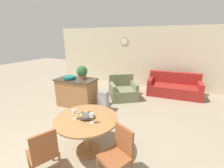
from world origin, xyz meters
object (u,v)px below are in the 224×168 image
object	(u,v)px
trash_bin	(103,101)
dining_chair_near_right	(118,152)
teal_bowl	(69,77)
couch	(173,88)
armchair	(123,90)
dining_table	(87,126)
wine_glass_left	(74,112)
wine_glass_right	(92,116)
fruit_bowl	(86,115)
potted_plant	(82,72)
dining_chair_near_left	(43,152)
kitchen_island	(77,92)

from	to	relation	value
trash_bin	dining_chair_near_right	bearing A→B (deg)	-58.99
teal_bowl	couch	distance (m)	4.03
trash_bin	armchair	bearing A→B (deg)	79.08
dining_table	wine_glass_left	distance (m)	0.38
dining_chair_near_right	wine_glass_right	bearing A→B (deg)	7.59
couch	wine_glass_left	bearing A→B (deg)	-113.51
fruit_bowl	dining_chair_near_right	bearing A→B (deg)	-23.14
dining_chair_near_right	trash_bin	distance (m)	2.44
wine_glass_right	armchair	size ratio (longest dim) A/B	0.14
dining_chair_near_right	wine_glass_right	xyz separation A→B (m)	(-0.58, 0.22, 0.40)
potted_plant	dining_chair_near_left	bearing A→B (deg)	-69.87
dining_table	fruit_bowl	world-z (taller)	fruit_bowl
teal_bowl	trash_bin	distance (m)	1.35
teal_bowl	trash_bin	size ratio (longest dim) A/B	0.63
dining_chair_near_left	armchair	xyz separation A→B (m)	(0.08, 3.75, -0.20)
potted_plant	dining_table	bearing A→B (deg)	-55.48
kitchen_island	potted_plant	distance (m)	0.71
wine_glass_right	couch	world-z (taller)	wine_glass_right
potted_plant	dining_chair_near_right	bearing A→B (deg)	-47.01
dining_chair_near_left	wine_glass_left	bearing A→B (deg)	15.79
wine_glass_right	kitchen_island	xyz separation A→B (m)	(-1.65, 1.87, -0.42)
dining_chair_near_right	couch	size ratio (longest dim) A/B	0.45
couch	dining_chair_near_right	bearing A→B (deg)	-101.00
couch	teal_bowl	bearing A→B (deg)	-144.33
dining_chair_near_left	wine_glass_right	xyz separation A→B (m)	(0.51, 0.66, 0.40)
potted_plant	armchair	xyz separation A→B (m)	(1.05, 1.09, -0.86)
fruit_bowl	wine_glass_right	xyz separation A→B (m)	(0.19, -0.11, 0.08)
dining_table	dining_chair_near_right	size ratio (longest dim) A/B	1.36
dining_table	couch	size ratio (longest dim) A/B	0.60
dining_chair_near_right	fruit_bowl	size ratio (longest dim) A/B	3.14
teal_bowl	armchair	world-z (taller)	teal_bowl
trash_bin	armchair	world-z (taller)	armchair
trash_bin	couch	xyz separation A→B (m)	(2.02, 2.29, -0.00)
teal_bowl	wine_glass_right	bearing A→B (deg)	-44.16
dining_chair_near_left	wine_glass_right	world-z (taller)	wine_glass_right
wine_glass_left	trash_bin	xyz separation A→B (m)	(-0.30, 1.88, -0.59)
potted_plant	trash_bin	xyz separation A→B (m)	(0.82, -0.13, -0.85)
trash_bin	armchair	xyz separation A→B (m)	(0.24, 1.22, -0.01)
dining_table	dining_chair_near_right	world-z (taller)	dining_chair_near_right
trash_bin	couch	distance (m)	3.05
dining_table	armchair	size ratio (longest dim) A/B	0.92
potted_plant	kitchen_island	bearing A→B (deg)	-141.51
dining_table	teal_bowl	bearing A→B (deg)	134.58
dining_chair_near_left	wine_glass_left	world-z (taller)	wine_glass_left
wine_glass_left	armchair	xyz separation A→B (m)	(-0.07, 3.10, -0.60)
fruit_bowl	kitchen_island	xyz separation A→B (m)	(-1.47, 1.76, -0.34)
teal_bowl	armchair	size ratio (longest dim) A/B	0.29
teal_bowl	dining_chair_near_right	bearing A→B (deg)	-39.60
wine_glass_right	trash_bin	size ratio (longest dim) A/B	0.31
fruit_bowl	armchair	size ratio (longest dim) A/B	0.22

